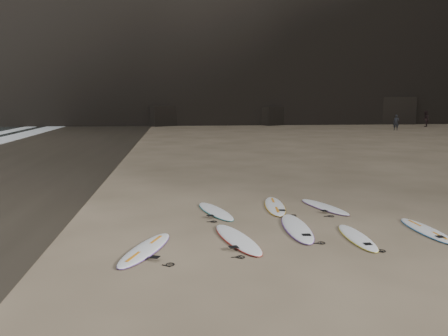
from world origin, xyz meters
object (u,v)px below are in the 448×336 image
Objects in this scene: surfboard_2 at (297,227)px; surfboard_7 at (324,207)px; person_a at (396,122)px; surfboard_1 at (237,239)px; person_b at (425,119)px; surfboard_6 at (275,206)px; surfboard_0 at (145,249)px; surfboard_5 at (215,211)px; surfboard_4 at (427,230)px; surfboard_3 at (357,237)px.

surfboard_2 is 2.70m from surfboard_7.
surfboard_1 is at bearing -81.84° from person_a.
surfboard_1 is 48.65m from person_b.
surfboard_0 is at bearing -130.67° from surfboard_6.
surfboard_5 is 1.28× the size of person_b.
surfboard_6 is 1.08× the size of surfboard_7.
surfboard_2 is 1.16× the size of surfboard_4.
surfboard_3 is (5.44, 0.34, -0.01)m from surfboard_0.
surfboard_3 is (3.13, -0.18, -0.01)m from surfboard_1.
person_b is at bearing 58.57° from surfboard_2.
surfboard_5 is (-5.60, 2.63, 0.00)m from surfboard_4.
surfboard_5 is (1.98, 3.34, -0.00)m from surfboard_0.
person_b is (25.28, 39.66, 0.92)m from surfboard_3.
surfboard_1 is 3.68m from surfboard_6.
surfboard_6 is at bearing -5.86° from surfboard_5.
surfboard_6 is 45.01m from person_b.
person_a reaches higher than surfboard_7.
person_b reaches higher than surfboard_5.
surfboard_6 is at bearing 64.89° from surfboard_0.
person_b is at bearing 57.45° from surfboard_4.
surfboard_6 is (-1.42, 3.44, 0.01)m from surfboard_3.
surfboard_0 is at bearing -176.74° from surfboard_4.
surfboard_4 is at bearing -75.37° from person_a.
surfboard_5 is at bearing -10.09° from person_b.
surfboard_2 reaches higher than surfboard_5.
surfboard_4 is at bearing -34.70° from surfboard_6.
surfboard_0 reaches higher than surfboard_7.
surfboard_1 is 1.12× the size of surfboard_7.
person_b is (28.41, 39.48, 0.91)m from surfboard_1.
person_a is at bearing 62.05° from surfboard_2.
surfboard_7 is at bearing 27.11° from surfboard_1.
surfboard_2 is 1.14× the size of surfboard_5.
surfboard_3 is at bearing -113.03° from surfboard_7.
surfboard_2 is 1.63× the size of person_a.
surfboard_4 is at bearing -2.49° from person_b.
surfboard_6 is 1.64m from surfboard_7.
surfboard_7 is (1.62, -0.27, -0.00)m from surfboard_6.
person_b is at bearing 59.76° from surfboard_6.
surfboard_0 is 2.37m from surfboard_1.
surfboard_0 is 4.30m from surfboard_2.
person_b is at bearing 78.13° from person_a.
surfboard_0 is 5.52m from surfboard_6.
surfboard_4 is 45.61m from person_b.
surfboard_5 is 1.44× the size of person_a.
surfboard_4 is 0.98× the size of surfboard_5.
person_a reaches higher than surfboard_5.
surfboard_2 reaches higher than surfboard_1.
surfboard_0 is 1.12× the size of surfboard_3.
surfboard_5 reaches higher than surfboard_7.
person_b reaches higher than surfboard_7.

